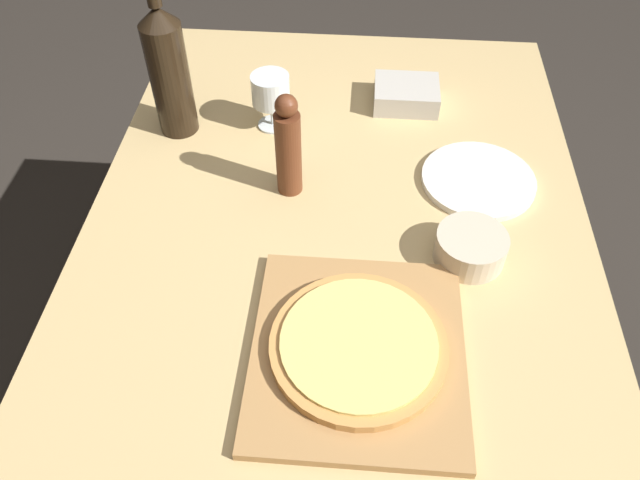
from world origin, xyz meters
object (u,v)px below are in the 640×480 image
pepper_mill (288,147)px  wine_glass (271,91)px  pizza (359,345)px  small_bowl (471,247)px  wine_bottle (168,69)px

pepper_mill → wine_glass: size_ratio=1.75×
pizza → small_bowl: size_ratio=2.19×
small_bowl → pizza: bearing=-131.0°
wine_glass → small_bowl: wine_glass is taller
wine_bottle → wine_glass: wine_bottle is taller
wine_bottle → pepper_mill: size_ratio=1.65×
pizza → pepper_mill: size_ratio=1.27×
pepper_mill → wine_glass: pepper_mill is taller
pizza → wine_glass: wine_glass is taller
wine_bottle → wine_glass: (0.21, 0.02, -0.06)m
wine_glass → small_bowl: bearing=-41.8°
pizza → small_bowl: (0.19, 0.22, -0.00)m
pepper_mill → small_bowl: pepper_mill is taller
wine_bottle → wine_glass: 0.22m
small_bowl → wine_bottle: bearing=151.1°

